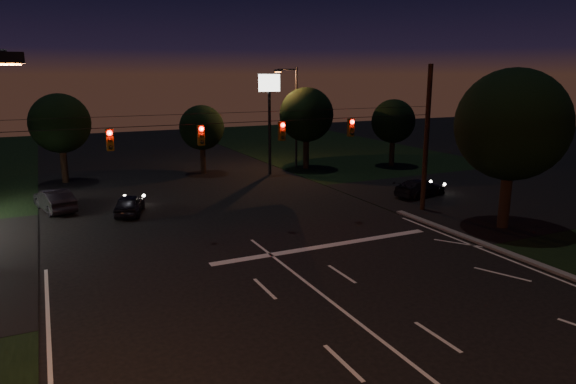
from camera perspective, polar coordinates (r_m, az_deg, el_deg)
ground at (r=15.78m, az=16.13°, el=-19.71°), size 140.00×140.00×0.00m
cross_street_right at (r=39.79m, az=22.62°, el=-0.23°), size 20.00×16.00×0.02m
stop_bar at (r=25.85m, az=4.22°, el=-6.00°), size 12.00×0.50×0.01m
utility_pole_right at (r=33.61m, az=14.68°, el=-1.93°), size 0.30×0.30×9.00m
signal_span at (r=26.48m, az=-5.03°, el=6.65°), size 24.00×0.40×1.56m
pole_sign_right at (r=43.32m, az=-2.08°, el=10.10°), size 1.80×0.30×8.40m
street_light_right_far at (r=46.55m, az=0.64°, el=9.07°), size 2.20×0.35×9.00m
tree_right_near at (r=30.30m, az=23.43°, el=6.76°), size 6.00×6.00×8.76m
tree_far_b at (r=44.01m, az=-23.98°, el=6.92°), size 4.60×4.60×6.98m
tree_far_c at (r=44.74m, az=-9.57°, el=7.01°), size 3.80×3.80×5.86m
tree_far_d at (r=46.16m, az=2.00°, el=8.51°), size 4.80×4.80×7.30m
tree_far_e at (r=48.77m, az=11.56°, el=7.66°), size 4.00×4.00×6.18m
car_oncoming_a at (r=32.80m, az=-17.23°, el=-1.32°), size 2.54×3.97×1.26m
car_oncoming_b at (r=35.27m, az=-24.51°, el=-0.82°), size 2.52×4.53×1.41m
car_cross at (r=37.14m, az=14.48°, el=0.46°), size 4.54×2.64×1.24m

